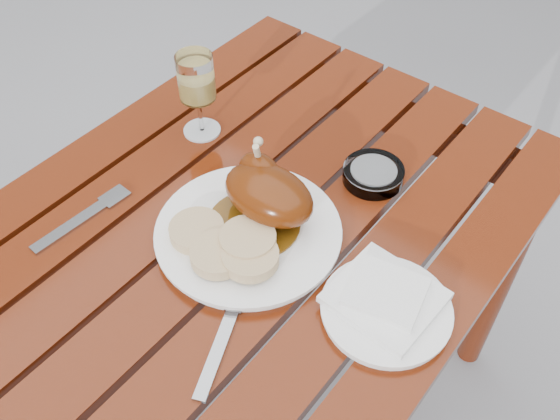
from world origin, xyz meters
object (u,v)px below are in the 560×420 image
(ashtray, at_px, (373,174))
(side_plate, at_px, (386,310))
(wine_glass, at_px, (198,96))
(table, at_px, (238,352))
(dinner_plate, at_px, (248,233))

(ashtray, bearing_deg, side_plate, -53.53)
(wine_glass, height_order, side_plate, wine_glass)
(table, distance_m, ashtray, 0.49)
(dinner_plate, relative_size, wine_glass, 1.81)
(table, bearing_deg, ashtray, 66.97)
(side_plate, distance_m, ashtray, 0.29)
(dinner_plate, xyz_separation_m, wine_glass, (-0.25, 0.15, 0.08))
(dinner_plate, bearing_deg, side_plate, 2.90)
(dinner_plate, bearing_deg, table, -137.40)
(table, distance_m, dinner_plate, 0.39)
(table, distance_m, side_plate, 0.48)
(dinner_plate, distance_m, ashtray, 0.26)
(dinner_plate, distance_m, wine_glass, 0.30)
(ashtray, bearing_deg, dinner_plate, -109.76)
(ashtray, bearing_deg, wine_glass, -164.68)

